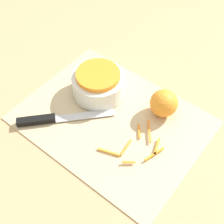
{
  "coord_description": "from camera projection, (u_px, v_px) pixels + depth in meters",
  "views": [
    {
      "loc": [
        0.31,
        -0.39,
        0.66
      ],
      "look_at": [
        0.0,
        0.0,
        0.04
      ],
      "focal_mm": 50.0,
      "sensor_mm": 36.0,
      "label": 1
    }
  ],
  "objects": [
    {
      "name": "knife",
      "position": [
        48.0,
        119.0,
        0.82
      ],
      "size": [
        0.19,
        0.2,
        0.02
      ],
      "rotation": [
        0.0,
        0.0,
        0.83
      ],
      "color": "black",
      "rests_on": "cutting_board"
    },
    {
      "name": "bowl_speckled",
      "position": [
        98.0,
        83.0,
        0.86
      ],
      "size": [
        0.15,
        0.15,
        0.07
      ],
      "color": "silver",
      "rests_on": "cutting_board"
    },
    {
      "name": "ground_plane",
      "position": [
        112.0,
        120.0,
        0.83
      ],
      "size": [
        4.0,
        4.0,
        0.0
      ],
      "primitive_type": "plane",
      "color": "tan"
    },
    {
      "name": "orange_left",
      "position": [
        164.0,
        103.0,
        0.81
      ],
      "size": [
        0.07,
        0.07,
        0.07
      ],
      "color": "orange",
      "rests_on": "cutting_board"
    },
    {
      "name": "cutting_board",
      "position": [
        112.0,
        120.0,
        0.83
      ],
      "size": [
        0.47,
        0.36,
        0.01
      ],
      "color": "#CCB284",
      "rests_on": "ground_plane"
    },
    {
      "name": "peel_pile",
      "position": [
        138.0,
        145.0,
        0.77
      ],
      "size": [
        0.13,
        0.15,
        0.01
      ],
      "color": "orange",
      "rests_on": "cutting_board"
    }
  ]
}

